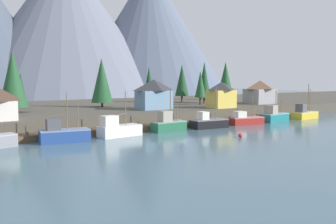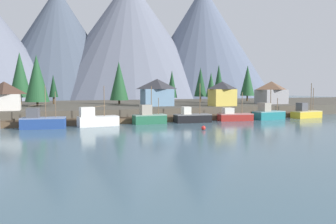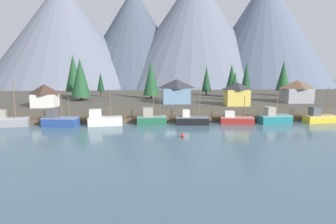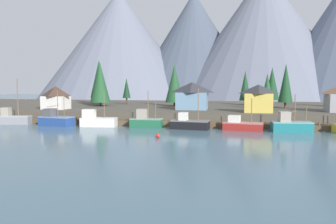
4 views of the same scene
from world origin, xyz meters
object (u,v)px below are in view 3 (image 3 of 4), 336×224
at_px(conifer_back_right, 73,73).
at_px(conifer_back_left, 80,78).
at_px(conifer_mid_left, 235,83).
at_px(conifer_far_right, 246,78).
at_px(fishing_boat_black, 192,120).
at_px(house_yellow, 237,94).
at_px(conifer_near_left, 206,79).
at_px(conifer_near_right, 151,78).
at_px(fishing_boat_white, 104,120).
at_px(conifer_centre, 101,82).
at_px(conifer_far_left, 232,78).
at_px(fishing_boat_yellow, 319,117).
at_px(house_grey, 297,91).
at_px(conifer_mid_right, 283,76).
at_px(fishing_boat_green, 151,118).
at_px(fishing_boat_blue, 59,121).
at_px(channel_buoy, 183,135).
at_px(fishing_boat_grey, 9,121).
at_px(house_blue, 176,91).
at_px(fishing_boat_teal, 274,118).
at_px(house_white, 45,95).
at_px(fishing_boat_red, 236,119).

bearing_deg(conifer_back_right, conifer_back_left, -65.03).
bearing_deg(conifer_mid_left, conifer_far_right, 41.51).
xyz_separation_m(fishing_boat_black, conifer_back_right, (-33.16, 34.44, 9.26)).
relative_size(house_yellow, conifer_near_left, 0.61).
bearing_deg(conifer_near_right, conifer_near_left, 28.14).
bearing_deg(fishing_boat_white, conifer_near_left, 46.10).
relative_size(conifer_centre, conifer_far_left, 0.75).
distance_m(fishing_boat_black, house_yellow, 17.82).
bearing_deg(conifer_back_left, fishing_boat_yellow, -23.76).
bearing_deg(conifer_far_right, house_grey, -42.71).
distance_m(conifer_mid_right, conifer_far_left, 18.50).
xyz_separation_m(conifer_back_right, conifer_centre, (8.18, 2.06, -2.87)).
height_order(fishing_boat_green, conifer_back_right, conifer_back_right).
bearing_deg(conifer_far_left, fishing_boat_black, -118.81).
bearing_deg(house_grey, conifer_centre, 160.24).
bearing_deg(conifer_back_right, conifer_far_left, -1.74).
xyz_separation_m(fishing_boat_blue, channel_buoy, (24.58, -11.55, -0.84)).
distance_m(fishing_boat_grey, conifer_near_right, 42.06).
distance_m(house_blue, conifer_far_left, 26.00).
relative_size(house_grey, conifer_back_left, 0.61).
relative_size(fishing_boat_black, conifer_back_left, 0.63).
height_order(fishing_boat_teal, channel_buoy, fishing_boat_teal).
bearing_deg(conifer_mid_left, fishing_boat_yellow, -59.62).
height_order(fishing_boat_black, conifer_mid_right, conifer_mid_right).
relative_size(house_grey, conifer_back_right, 0.55).
height_order(fishing_boat_white, fishing_boat_yellow, fishing_boat_yellow).
height_order(fishing_boat_black, fishing_boat_yellow, fishing_boat_yellow).
relative_size(house_white, house_blue, 0.78).
bearing_deg(house_grey, conifer_back_right, 164.25).
height_order(conifer_mid_left, conifer_far_right, conifer_far_right).
bearing_deg(conifer_mid_left, house_yellow, -103.88).
height_order(fishing_boat_blue, conifer_back_left, conifer_back_left).
relative_size(fishing_boat_grey, conifer_far_right, 0.87).
bearing_deg(conifer_far_left, conifer_back_left, -171.07).
distance_m(fishing_boat_white, conifer_far_left, 49.97).
bearing_deg(conifer_mid_left, fishing_boat_black, -125.96).
height_order(conifer_near_right, conifer_centre, conifer_near_right).
distance_m(conifer_mid_right, conifer_back_right, 69.64).
xyz_separation_m(conifer_centre, channel_buoy, (21.63, -48.27, -7.06)).
bearing_deg(fishing_boat_red, conifer_near_left, 97.79).
bearing_deg(fishing_boat_black, fishing_boat_white, -175.38).
height_order(fishing_boat_white, conifer_mid_left, conifer_mid_left).
bearing_deg(conifer_far_right, conifer_near_left, 126.90).
height_order(house_white, house_grey, house_grey).
bearing_deg(fishing_boat_green, conifer_back_left, 127.07).
bearing_deg(conifer_back_left, fishing_boat_green, -51.06).
relative_size(fishing_boat_red, conifer_far_left, 0.69).
height_order(fishing_boat_yellow, conifer_mid_left, conifer_mid_left).
bearing_deg(house_grey, fishing_boat_yellow, -100.13).
bearing_deg(conifer_mid_left, fishing_boat_green, -139.07).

